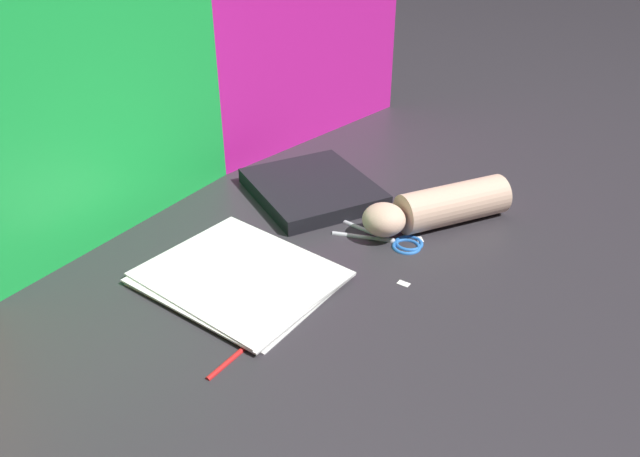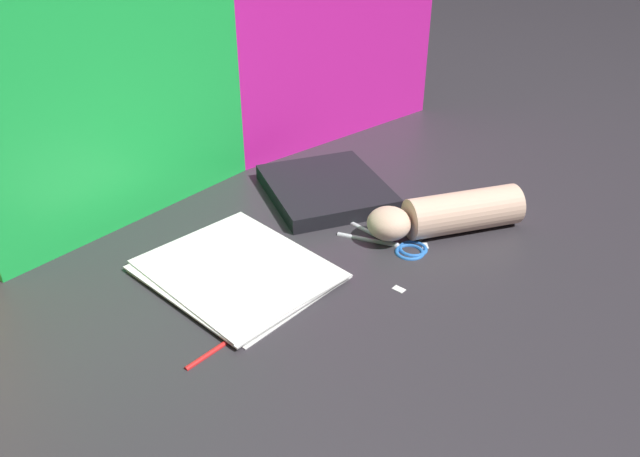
# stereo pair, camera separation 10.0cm
# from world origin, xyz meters

# --- Properties ---
(ground_plane) EXTENTS (6.00, 6.00, 0.00)m
(ground_plane) POSITION_xyz_m (0.00, 0.00, 0.00)
(ground_plane) COLOR #2D2B30
(backdrop_panel_left) EXTENTS (0.62, 0.12, 0.54)m
(backdrop_panel_left) POSITION_xyz_m (-0.27, 0.36, 0.27)
(backdrop_panel_left) COLOR yellow
(backdrop_panel_left) RESTS_ON ground_plane
(backdrop_panel_center) EXTENTS (0.85, 0.11, 0.57)m
(backdrop_panel_center) POSITION_xyz_m (0.02, 0.36, 0.28)
(backdrop_panel_center) COLOR green
(backdrop_panel_center) RESTS_ON ground_plane
(backdrop_panel_right) EXTENTS (0.79, 0.07, 0.56)m
(backdrop_panel_right) POSITION_xyz_m (0.31, 0.36, 0.28)
(backdrop_panel_right) COLOR #D81E9E
(backdrop_panel_right) RESTS_ON ground_plane
(paper_stack) EXTENTS (0.26, 0.30, 0.01)m
(paper_stack) POSITION_xyz_m (-0.12, 0.07, 0.01)
(paper_stack) COLOR white
(paper_stack) RESTS_ON ground_plane
(book_closed) EXTENTS (0.30, 0.31, 0.03)m
(book_closed) POSITION_xyz_m (0.17, 0.16, 0.01)
(book_closed) COLOR black
(book_closed) RESTS_ON ground_plane
(scissors) EXTENTS (0.09, 0.17, 0.01)m
(scissors) POSITION_xyz_m (0.13, -0.06, 0.00)
(scissors) COLOR silver
(scissors) RESTS_ON ground_plane
(hand_forearm) EXTENTS (0.29, 0.20, 0.07)m
(hand_forearm) POSITION_xyz_m (0.23, -0.09, 0.04)
(hand_forearm) COLOR beige
(hand_forearm) RESTS_ON ground_plane
(paper_scrap_near) EXTENTS (0.01, 0.02, 0.00)m
(paper_scrap_near) POSITION_xyz_m (0.03, -0.14, 0.00)
(paper_scrap_near) COLOR white
(paper_scrap_near) RESTS_ON ground_plane
(paper_scrap_mid) EXTENTS (0.02, 0.02, 0.00)m
(paper_scrap_mid) POSITION_xyz_m (0.16, -0.09, 0.00)
(paper_scrap_mid) COLOR white
(paper_scrap_mid) RESTS_ON ground_plane
(pen) EXTENTS (0.15, 0.02, 0.01)m
(pen) POSITION_xyz_m (-0.23, -0.05, 0.00)
(pen) COLOR red
(pen) RESTS_ON ground_plane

